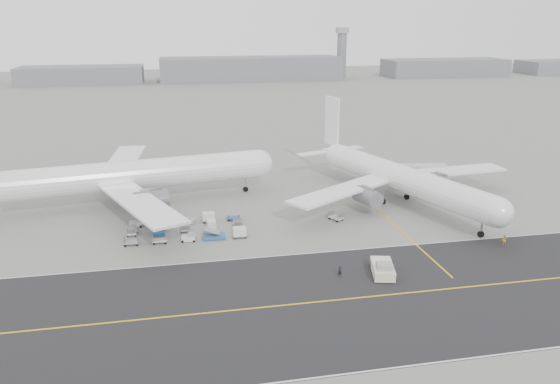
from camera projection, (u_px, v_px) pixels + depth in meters
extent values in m
plane|color=gray|center=(239.00, 253.00, 89.03)|extent=(700.00, 700.00, 0.00)
cube|color=#262629|center=(292.00, 304.00, 73.14)|extent=(220.00, 32.00, 0.02)
cube|color=gold|center=(292.00, 304.00, 73.13)|extent=(220.00, 0.30, 0.01)
cube|color=silver|center=(271.00, 256.00, 87.89)|extent=(220.00, 0.25, 0.01)
cube|color=silver|center=(324.00, 377.00, 58.36)|extent=(220.00, 0.25, 0.01)
cube|color=gold|center=(399.00, 229.00, 99.27)|extent=(0.30, 40.00, 0.01)
cylinder|color=slate|center=(342.00, 55.00, 351.00)|extent=(6.00, 6.00, 28.00)
cube|color=#A1A1A6|center=(342.00, 30.00, 346.30)|extent=(7.00, 7.00, 3.50)
cylinder|color=white|center=(137.00, 175.00, 111.38)|extent=(52.93, 14.24, 6.03)
sphere|color=white|center=(259.00, 163.00, 120.07)|extent=(5.91, 5.91, 5.91)
cube|color=white|center=(140.00, 202.00, 96.98)|extent=(17.22, 29.10, 0.45)
cube|color=white|center=(124.00, 161.00, 125.38)|extent=(8.89, 29.33, 0.45)
cylinder|color=slate|center=(151.00, 200.00, 102.74)|extent=(6.93, 4.70, 3.74)
cylinder|color=slate|center=(138.00, 171.00, 122.24)|extent=(6.93, 4.70, 3.74)
cylinder|color=black|center=(246.00, 189.00, 120.72)|extent=(1.20, 0.67, 1.14)
cylinder|color=black|center=(131.00, 207.00, 109.21)|extent=(1.20, 0.67, 1.14)
cylinder|color=black|center=(128.00, 197.00, 115.68)|extent=(1.20, 0.67, 1.14)
cylinder|color=gray|center=(245.00, 182.00, 120.24)|extent=(0.36, 0.36, 3.17)
cylinder|color=white|center=(402.00, 179.00, 111.02)|extent=(20.11, 46.26, 5.39)
sphere|color=white|center=(498.00, 212.00, 91.60)|extent=(5.28, 5.28, 5.28)
cone|color=white|center=(332.00, 152.00, 131.27)|extent=(7.52, 10.24, 4.85)
cube|color=white|center=(332.00, 121.00, 129.48)|extent=(2.12, 5.05, 11.46)
cube|color=white|center=(314.00, 153.00, 129.69)|extent=(8.97, 5.19, 0.25)
cube|color=white|center=(346.00, 149.00, 134.18)|extent=(8.97, 5.19, 0.25)
cube|color=white|center=(342.00, 191.00, 105.44)|extent=(24.82, 18.73, 0.45)
cube|color=white|center=(448.00, 171.00, 118.90)|extent=(26.17, 7.79, 0.45)
cylinder|color=slate|center=(367.00, 197.00, 106.06)|extent=(5.00, 6.50, 3.34)
cylinder|color=slate|center=(440.00, 183.00, 115.31)|extent=(5.00, 6.50, 3.34)
cylinder|color=black|center=(481.00, 234.00, 95.47)|extent=(0.85, 1.27, 1.17)
cylinder|color=black|center=(383.00, 202.00, 112.41)|extent=(0.85, 1.27, 1.17)
cylinder|color=black|center=(407.00, 197.00, 115.47)|extent=(0.85, 1.27, 1.17)
cylinder|color=gray|center=(482.00, 227.00, 95.04)|extent=(0.36, 0.36, 2.83)
cube|color=silver|center=(383.00, 269.00, 81.61)|extent=(4.45, 6.81, 1.42)
cube|color=#A1A1A6|center=(384.00, 266.00, 79.94)|extent=(2.64, 2.50, 0.91)
cylinder|color=gray|center=(379.00, 260.00, 85.37)|extent=(0.79, 2.59, 0.16)
cylinder|color=black|center=(376.00, 278.00, 79.48)|extent=(0.61, 0.98, 0.91)
cylinder|color=black|center=(394.00, 279.00, 79.37)|extent=(0.61, 0.98, 0.91)
cylinder|color=black|center=(372.00, 264.00, 84.10)|extent=(0.61, 0.98, 0.91)
cylinder|color=black|center=(389.00, 265.00, 83.98)|extent=(0.61, 0.98, 0.91)
cylinder|color=gray|center=(442.00, 180.00, 123.10)|extent=(1.49, 1.49, 3.72)
cube|color=#A1A1A6|center=(442.00, 186.00, 123.56)|extent=(2.73, 2.73, 0.65)
cube|color=#ADADB2|center=(415.00, 170.00, 121.99)|extent=(14.18, 4.48, 2.42)
cube|color=#A1A1A6|center=(385.00, 170.00, 121.61)|extent=(1.51, 3.10, 2.79)
cylinder|color=black|center=(445.00, 185.00, 124.61)|extent=(0.35, 0.59, 0.56)
imported|color=black|center=(340.00, 271.00, 80.95)|extent=(0.65, 0.48, 1.62)
imported|color=#BA9715|center=(504.00, 240.00, 92.09)|extent=(0.98, 0.81, 1.84)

